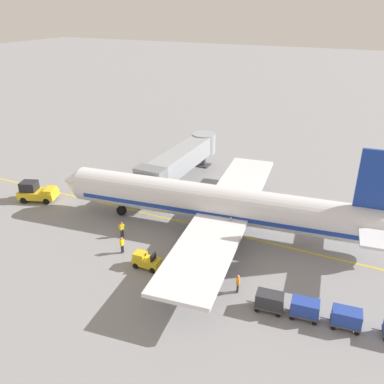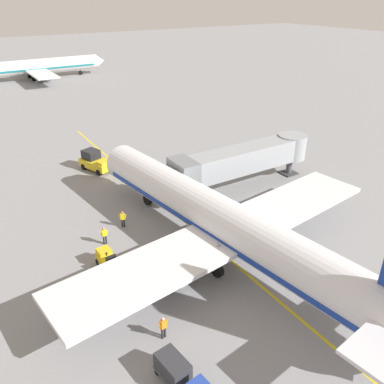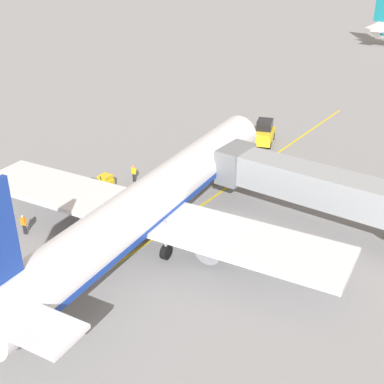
{
  "view_description": "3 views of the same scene",
  "coord_description": "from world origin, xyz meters",
  "views": [
    {
      "loc": [
        -34.72,
        -12.6,
        22.01
      ],
      "look_at": [
        0.68,
        4.39,
        3.58
      ],
      "focal_mm": 37.86,
      "sensor_mm": 36.0,
      "label": 1
    },
    {
      "loc": [
        -16.91,
        -20.82,
        19.86
      ],
      "look_at": [
        0.76,
        7.11,
        3.06
      ],
      "focal_mm": 37.01,
      "sensor_mm": 36.0,
      "label": 2
    },
    {
      "loc": [
        21.72,
        -24.37,
        21.03
      ],
      "look_at": [
        1.71,
        3.75,
        3.4
      ],
      "focal_mm": 47.55,
      "sensor_mm": 36.0,
      "label": 3
    }
  ],
  "objects": [
    {
      "name": "baggage_cart_front",
      "position": [
        -9.61,
        -7.25,
        0.95
      ],
      "size": [
        1.54,
        2.96,
        1.58
      ],
      "color": "#4C4C51",
      "rests_on": "ground"
    },
    {
      "name": "baggage_tug_lead",
      "position": [
        -8.9,
        4.45,
        0.71
      ],
      "size": [
        1.37,
        2.55,
        1.62
      ],
      "color": "gold",
      "rests_on": "ground"
    },
    {
      "name": "baggage_cart_third_in_train",
      "position": [
        -8.98,
        -12.9,
        0.95
      ],
      "size": [
        1.54,
        2.96,
        1.58
      ],
      "color": "#4C4C51",
      "rests_on": "ground"
    },
    {
      "name": "parked_airliner",
      "position": [
        -0.03,
        0.89,
        3.19
      ],
      "size": [
        30.41,
        37.33,
        10.63
      ],
      "color": "silver",
      "rests_on": "ground"
    },
    {
      "name": "ground_plane",
      "position": [
        0.0,
        0.0,
        0.0
      ],
      "size": [
        400.0,
        400.0,
        0.0
      ],
      "primitive_type": "plane",
      "color": "gray"
    },
    {
      "name": "jet_bridge",
      "position": [
        9.45,
        10.15,
        3.46
      ],
      "size": [
        17.6,
        3.5,
        4.98
      ],
      "color": "#93999E",
      "rests_on": "ground"
    },
    {
      "name": "ground_crew_loader",
      "position": [
        -7.87,
        7.76,
        0.95
      ],
      "size": [
        0.73,
        0.28,
        1.69
      ],
      "color": "#232328",
      "rests_on": "ground"
    },
    {
      "name": "gate_lead_in_line",
      "position": [
        0.0,
        0.0,
        0.0
      ],
      "size": [
        0.24,
        80.0,
        0.01
      ],
      "primitive_type": "cube",
      "color": "gold",
      "rests_on": "ground"
    },
    {
      "name": "baggage_cart_second_in_train",
      "position": [
        -9.27,
        -9.92,
        0.95
      ],
      "size": [
        1.54,
        2.96,
        1.58
      ],
      "color": "#4C4C51",
      "rests_on": "ground"
    },
    {
      "name": "ground_crew_marshaller",
      "position": [
        -8.6,
        -4.29,
        0.95
      ],
      "size": [
        0.73,
        0.29,
        1.69
      ],
      "color": "#232328",
      "rests_on": "ground"
    },
    {
      "name": "ground_crew_wing_walker",
      "position": [
        -5.39,
        9.5,
        0.95
      ],
      "size": [
        0.68,
        0.41,
        1.69
      ],
      "color": "#232328",
      "rests_on": "ground"
    },
    {
      "name": "pushback_tractor",
      "position": [
        -2.76,
        23.75,
        1.1
      ],
      "size": [
        3.56,
        4.88,
        2.4
      ],
      "color": "gold",
      "rests_on": "ground"
    }
  ]
}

